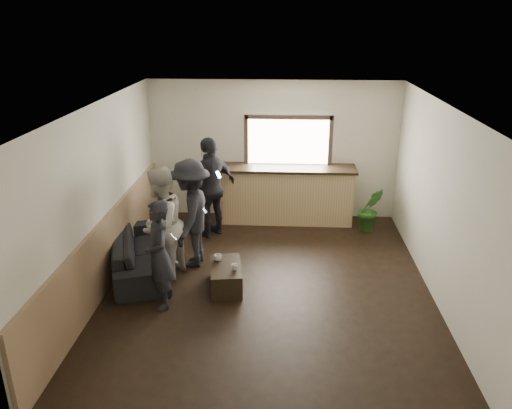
# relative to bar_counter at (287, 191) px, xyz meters

# --- Properties ---
(ground) EXTENTS (5.00, 6.00, 0.01)m
(ground) POSITION_rel_bar_counter_xyz_m (-0.30, -2.70, -0.64)
(ground) COLOR black
(room_shell) EXTENTS (5.01, 6.01, 2.80)m
(room_shell) POSITION_rel_bar_counter_xyz_m (-1.04, -2.70, 0.83)
(room_shell) COLOR silver
(room_shell) RESTS_ON ground
(bar_counter) EXTENTS (2.70, 0.68, 2.13)m
(bar_counter) POSITION_rel_bar_counter_xyz_m (0.00, 0.00, 0.00)
(bar_counter) COLOR tan
(bar_counter) RESTS_ON ground
(sofa) EXTENTS (1.44, 2.29, 0.62)m
(sofa) POSITION_rel_bar_counter_xyz_m (-2.42, -2.25, -0.33)
(sofa) COLOR black
(sofa) RESTS_ON ground
(coffee_table) EXTENTS (0.59, 0.90, 0.37)m
(coffee_table) POSITION_rel_bar_counter_xyz_m (-0.94, -2.75, -0.45)
(coffee_table) COLOR black
(coffee_table) RESTS_ON ground
(cup_a) EXTENTS (0.18, 0.18, 0.10)m
(cup_a) POSITION_rel_bar_counter_xyz_m (-1.08, -2.59, -0.22)
(cup_a) COLOR silver
(cup_a) RESTS_ON coffee_table
(cup_b) EXTENTS (0.13, 0.13, 0.09)m
(cup_b) POSITION_rel_bar_counter_xyz_m (-0.78, -2.87, -0.22)
(cup_b) COLOR silver
(cup_b) RESTS_ON coffee_table
(potted_plant) EXTENTS (0.54, 0.47, 0.88)m
(potted_plant) POSITION_rel_bar_counter_xyz_m (1.61, -0.41, -0.20)
(potted_plant) COLOR #2D6623
(potted_plant) RESTS_ON ground
(person_a) EXTENTS (0.58, 0.69, 1.61)m
(person_a) POSITION_rel_bar_counter_xyz_m (-1.81, -3.30, 0.17)
(person_a) COLOR black
(person_a) RESTS_ON ground
(person_b) EXTENTS (0.90, 1.04, 1.84)m
(person_b) POSITION_rel_bar_counter_xyz_m (-1.97, -2.49, 0.28)
(person_b) COLOR #B8B3A6
(person_b) RESTS_ON ground
(person_c) EXTENTS (0.76, 1.22, 1.83)m
(person_c) POSITION_rel_bar_counter_xyz_m (-1.58, -1.99, 0.27)
(person_c) COLOR black
(person_c) RESTS_ON ground
(person_d) EXTENTS (1.09, 1.15, 1.91)m
(person_d) POSITION_rel_bar_counter_xyz_m (-1.42, -0.78, 0.31)
(person_d) COLOR black
(person_d) RESTS_ON ground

